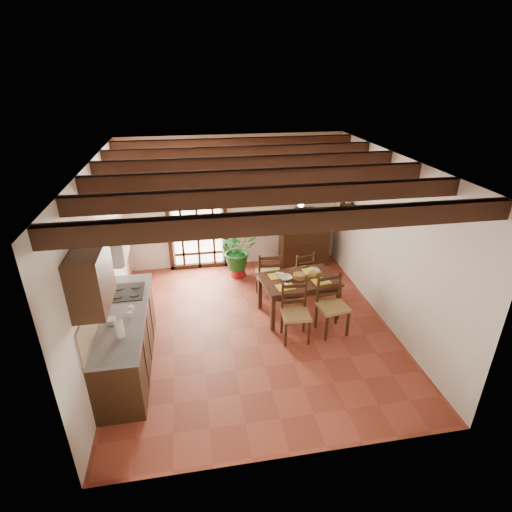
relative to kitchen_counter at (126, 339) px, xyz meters
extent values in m
plane|color=brown|center=(1.96, 0.60, -0.47)|extent=(5.00, 5.00, 0.00)
cube|color=silver|center=(1.96, 3.10, 0.93)|extent=(4.50, 0.02, 2.80)
cube|color=silver|center=(1.96, -1.90, 0.93)|extent=(4.50, 0.02, 2.80)
cube|color=silver|center=(-0.29, 0.60, 0.93)|extent=(0.02, 5.00, 2.80)
cube|color=silver|center=(4.21, 0.60, 0.93)|extent=(0.02, 5.00, 2.80)
cube|color=white|center=(1.96, 0.60, 2.33)|extent=(4.50, 5.00, 0.02)
cube|color=black|center=(1.96, -1.50, 2.22)|extent=(4.50, 0.14, 0.20)
cube|color=black|center=(1.96, -0.66, 2.22)|extent=(4.50, 0.14, 0.20)
cube|color=black|center=(1.96, 0.18, 2.22)|extent=(4.50, 0.14, 0.20)
cube|color=black|center=(1.96, 1.02, 2.22)|extent=(4.50, 0.14, 0.20)
cube|color=black|center=(1.96, 1.86, 2.22)|extent=(4.50, 0.14, 0.20)
cube|color=black|center=(1.96, 2.70, 2.22)|extent=(4.50, 0.14, 0.20)
cube|color=white|center=(1.16, 3.09, 0.63)|extent=(1.01, 0.02, 2.11)
cube|color=black|center=(1.16, 3.04, 1.77)|extent=(1.26, 0.10, 0.08)
cube|color=black|center=(0.57, 3.04, 0.63)|extent=(0.08, 0.10, 2.28)
cube|color=black|center=(1.75, 3.04, 0.63)|extent=(0.08, 0.10, 2.28)
cube|color=black|center=(1.16, 3.02, 0.63)|extent=(1.01, 0.03, 2.02)
cube|color=black|center=(0.01, 0.00, -0.03)|extent=(0.60, 2.20, 0.88)
cube|color=slate|center=(0.01, 0.00, 0.43)|extent=(0.64, 2.25, 0.04)
cube|color=tan|center=(-0.28, 0.00, 0.66)|extent=(0.02, 2.20, 0.50)
cube|color=black|center=(-0.12, -0.70, 1.38)|extent=(0.35, 0.80, 0.70)
cube|color=white|center=(-0.09, 0.55, 1.28)|extent=(0.38, 0.60, 0.50)
cube|color=silver|center=(-0.09, 0.55, 1.01)|extent=(0.32, 0.55, 0.04)
cube|color=black|center=(0.01, 0.55, 0.45)|extent=(0.50, 0.55, 0.02)
cylinder|color=white|center=(0.06, -0.55, 0.56)|extent=(0.11, 0.11, 0.24)
cylinder|color=silver|center=(-0.09, -0.25, 0.48)|extent=(0.14, 0.14, 0.10)
cube|color=#351B11|center=(2.79, 0.91, 0.20)|extent=(1.38, 0.98, 0.05)
cube|color=#351B11|center=(2.79, 0.91, 0.14)|extent=(1.25, 0.88, 0.09)
cube|color=#351B11|center=(3.33, 1.34, -0.15)|extent=(0.07, 0.07, 0.65)
cube|color=#351B11|center=(2.16, 1.20, -0.15)|extent=(0.07, 0.07, 0.65)
cube|color=#351B11|center=(3.42, 0.63, -0.15)|extent=(0.07, 0.07, 0.65)
cube|color=#351B11|center=(2.25, 0.48, -0.15)|extent=(0.07, 0.07, 0.65)
cube|color=#9E7E43|center=(2.55, 0.20, -0.01)|extent=(0.45, 0.43, 0.05)
cube|color=black|center=(2.56, 0.38, 0.23)|extent=(0.43, 0.06, 0.47)
cube|color=black|center=(2.55, 0.20, -0.24)|extent=(0.43, 0.41, 0.46)
cube|color=#9E7E43|center=(3.19, 0.28, 0.01)|extent=(0.51, 0.50, 0.05)
cube|color=black|center=(3.16, 0.46, 0.26)|extent=(0.45, 0.11, 0.49)
cube|color=black|center=(3.19, 0.28, -0.23)|extent=(0.49, 0.47, 0.48)
cube|color=#9E7E43|center=(2.39, 1.54, 0.01)|extent=(0.48, 0.46, 0.05)
cube|color=black|center=(2.37, 1.36, 0.26)|extent=(0.45, 0.07, 0.49)
cube|color=black|center=(2.39, 1.54, -0.23)|extent=(0.45, 0.43, 0.48)
cube|color=#9E7E43|center=(3.03, 1.62, -0.03)|extent=(0.49, 0.48, 0.05)
cube|color=black|center=(3.06, 1.46, 0.19)|extent=(0.41, 0.13, 0.45)
cube|color=black|center=(3.03, 1.62, -0.25)|extent=(0.47, 0.45, 0.44)
cube|color=gold|center=(2.47, 0.71, 0.18)|extent=(0.30, 0.22, 0.01)
cube|color=gold|center=(3.11, 0.71, 0.18)|extent=(0.30, 0.22, 0.01)
cube|color=gold|center=(2.47, 1.11, 0.18)|extent=(0.30, 0.22, 0.01)
cube|color=gold|center=(3.11, 1.11, 0.18)|extent=(0.30, 0.22, 0.01)
cylinder|color=olive|center=(2.79, 0.91, 0.22)|extent=(0.20, 0.20, 0.08)
imported|color=white|center=(2.55, 0.93, 0.25)|extent=(0.25, 0.25, 0.05)
cube|color=black|center=(3.44, 2.83, -0.03)|extent=(1.04, 0.47, 0.88)
cube|color=black|center=(3.44, 2.83, 0.60)|extent=(0.44, 0.40, 0.37)
cube|color=black|center=(3.44, 2.63, 0.60)|extent=(0.35, 0.03, 0.28)
cube|color=white|center=(3.46, 3.08, 1.28)|extent=(0.25, 0.03, 0.32)
cone|color=maroon|center=(1.93, 2.48, -0.36)|extent=(0.33, 0.33, 0.20)
imported|color=#144C19|center=(1.93, 2.48, 0.10)|extent=(2.36, 2.18, 2.17)
cube|color=black|center=(4.10, 2.20, 1.08)|extent=(0.20, 0.42, 0.03)
cube|color=black|center=(4.10, 2.03, 0.99)|extent=(0.18, 0.03, 0.18)
cube|color=black|center=(4.10, 2.37, 0.99)|extent=(0.18, 0.03, 0.18)
imported|color=#B2BFB2|center=(4.10, 2.20, 1.18)|extent=(0.15, 0.15, 0.15)
sphere|color=gold|center=(4.10, 2.20, 1.39)|extent=(0.14, 0.14, 0.14)
cylinder|color=#144C19|center=(4.10, 2.20, 1.24)|extent=(0.01, 0.01, 0.28)
cube|color=brown|center=(4.18, 2.20, 1.58)|extent=(0.03, 0.32, 0.32)
cube|color=#C3B292|center=(4.17, 2.20, 1.58)|extent=(0.01, 0.26, 0.26)
cylinder|color=black|center=(2.79, 1.01, 1.98)|extent=(0.01, 0.01, 0.70)
cone|color=beige|center=(2.79, 1.01, 1.61)|extent=(0.36, 0.36, 0.14)
sphere|color=#FFD88C|center=(2.79, 1.01, 1.53)|extent=(0.09, 0.09, 0.09)
camera|label=1|loc=(1.04, -4.88, 3.53)|focal=28.00mm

